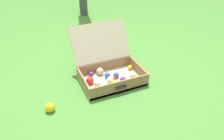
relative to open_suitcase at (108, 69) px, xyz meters
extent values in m
plane|color=#4C8C38|center=(-0.02, -0.05, -0.11)|extent=(16.00, 16.00, 0.00)
cube|color=beige|center=(0.01, -0.08, -0.10)|extent=(0.62, 0.41, 0.03)
cube|color=olive|center=(-0.30, -0.08, -0.04)|extent=(0.02, 0.41, 0.13)
cube|color=olive|center=(0.31, -0.08, -0.04)|extent=(0.02, 0.41, 0.13)
cube|color=olive|center=(0.01, -0.28, -0.04)|extent=(0.59, 0.02, 0.13)
cube|color=olive|center=(0.01, 0.12, -0.04)|extent=(0.59, 0.02, 0.13)
cube|color=beige|center=(0.01, 0.23, 0.20)|extent=(0.62, 0.23, 0.37)
cube|color=black|center=(0.01, -0.30, -0.04)|extent=(0.11, 0.02, 0.02)
sphere|color=white|center=(-0.17, -0.13, -0.05)|extent=(0.07, 0.07, 0.07)
sphere|color=red|center=(0.02, -0.11, -0.06)|extent=(0.05, 0.05, 0.05)
sphere|color=purple|center=(-0.17, 0.07, -0.06)|extent=(0.05, 0.05, 0.05)
sphere|color=yellow|center=(-0.14, -0.23, -0.06)|extent=(0.05, 0.05, 0.05)
sphere|color=purple|center=(0.09, -0.16, -0.06)|extent=(0.06, 0.06, 0.06)
sphere|color=#D1B784|center=(-0.07, 0.05, -0.05)|extent=(0.08, 0.08, 0.08)
sphere|color=yellow|center=(0.26, 0.02, -0.06)|extent=(0.05, 0.05, 0.05)
sphere|color=blue|center=(-0.03, -0.03, -0.06)|extent=(0.06, 0.06, 0.06)
sphere|color=#CCDB38|center=(-0.01, -0.19, -0.05)|extent=(0.06, 0.06, 0.06)
sphere|color=red|center=(-0.22, -0.06, -0.05)|extent=(0.08, 0.08, 0.08)
sphere|color=#D1B784|center=(0.15, -0.17, -0.06)|extent=(0.05, 0.05, 0.05)
sphere|color=white|center=(-0.03, -0.12, -0.05)|extent=(0.07, 0.07, 0.07)
sphere|color=#D1B784|center=(0.21, -0.16, -0.05)|extent=(0.07, 0.07, 0.07)
sphere|color=blue|center=(0.06, -0.06, -0.06)|extent=(0.06, 0.06, 0.06)
sphere|color=yellow|center=(-0.66, -0.27, -0.07)|extent=(0.08, 0.08, 0.08)
camera|label=1|loc=(-0.76, -1.84, 1.26)|focal=36.64mm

